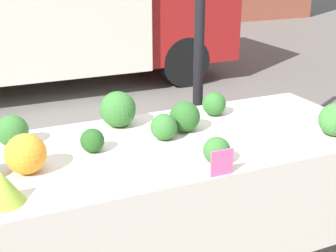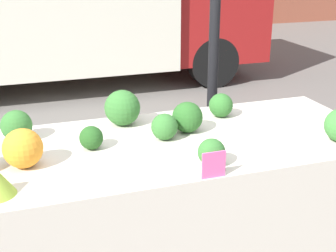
# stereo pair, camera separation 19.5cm
# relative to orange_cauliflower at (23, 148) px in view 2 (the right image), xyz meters

# --- Properties ---
(tent_pole) EXTENTS (0.07, 0.07, 2.69)m
(tent_pole) POSITION_rel_orange_cauliflower_xyz_m (1.27, 0.93, 0.38)
(tent_pole) COLOR black
(tent_pole) RESTS_ON ground_plane
(market_table) EXTENTS (2.09, 0.86, 0.89)m
(market_table) POSITION_rel_orange_cauliflower_xyz_m (0.66, -0.00, -0.19)
(market_table) COLOR beige
(market_table) RESTS_ON ground_plane
(orange_cauliflower) EXTENTS (0.17, 0.17, 0.17)m
(orange_cauliflower) POSITION_rel_orange_cauliflower_xyz_m (0.00, 0.00, 0.00)
(orange_cauliflower) COLOR orange
(orange_cauliflower) RESTS_ON market_table
(broccoli_head_0) EXTENTS (0.16, 0.16, 0.16)m
(broccoli_head_0) POSITION_rel_orange_cauliflower_xyz_m (0.80, 0.16, -0.01)
(broccoli_head_0) COLOR #285B23
(broccoli_head_0) RESTS_ON market_table
(broccoli_head_2) EXTENTS (0.13, 0.13, 0.13)m
(broccoli_head_2) POSITION_rel_orange_cauliflower_xyz_m (0.66, 0.10, -0.02)
(broccoli_head_2) COLOR #336B2D
(broccoli_head_2) RESTS_ON market_table
(broccoli_head_3) EXTENTS (0.15, 0.15, 0.15)m
(broccoli_head_3) POSITION_rel_orange_cauliflower_xyz_m (-0.02, 0.32, -0.01)
(broccoli_head_3) COLOR #336B2D
(broccoli_head_3) RESTS_ON market_table
(broccoli_head_4) EXTENTS (0.13, 0.13, 0.13)m
(broccoli_head_4) POSITION_rel_orange_cauliflower_xyz_m (1.05, 0.31, -0.02)
(broccoli_head_4) COLOR #2D6628
(broccoli_head_4) RESTS_ON market_table
(broccoli_head_5) EXTENTS (0.12, 0.12, 0.12)m
(broccoli_head_5) POSITION_rel_orange_cauliflower_xyz_m (0.76, -0.24, -0.02)
(broccoli_head_5) COLOR #336B2D
(broccoli_head_5) RESTS_ON market_table
(broccoli_head_6) EXTENTS (0.11, 0.11, 0.11)m
(broccoli_head_6) POSITION_rel_orange_cauliflower_xyz_m (0.30, 0.10, -0.03)
(broccoli_head_6) COLOR #23511E
(broccoli_head_6) RESTS_ON market_table
(broccoli_head_7) EXTENTS (0.19, 0.19, 0.19)m
(broccoli_head_7) POSITION_rel_orange_cauliflower_xyz_m (0.51, 0.36, 0.01)
(broccoli_head_7) COLOR #336B2D
(broccoli_head_7) RESTS_ON market_table
(price_sign) EXTENTS (0.10, 0.01, 0.11)m
(price_sign) POSITION_rel_orange_cauliflower_xyz_m (0.72, -0.35, -0.03)
(price_sign) COLOR #F45B9E
(price_sign) RESTS_ON market_table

